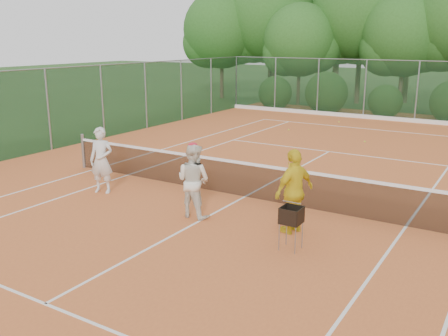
# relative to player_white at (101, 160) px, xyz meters

# --- Properties ---
(ground) EXTENTS (120.00, 120.00, 0.00)m
(ground) POSITION_rel_player_white_xyz_m (3.49, 1.61, -0.91)
(ground) COLOR #214418
(ground) RESTS_ON ground
(clay_court) EXTENTS (18.00, 36.00, 0.02)m
(clay_court) POSITION_rel_player_white_xyz_m (3.49, 1.61, -0.90)
(clay_court) COLOR #CF672F
(clay_court) RESTS_ON ground
(tennis_net) EXTENTS (11.97, 0.10, 1.10)m
(tennis_net) POSITION_rel_player_white_xyz_m (3.49, 1.61, -0.38)
(tennis_net) COLOR gray
(tennis_net) RESTS_ON clay_court
(player_white) EXTENTS (0.75, 0.61, 1.78)m
(player_white) POSITION_rel_player_white_xyz_m (0.00, 0.00, 0.00)
(player_white) COLOR silver
(player_white) RESTS_ON clay_court
(player_center_grp) EXTENTS (0.87, 0.68, 1.77)m
(player_center_grp) POSITION_rel_player_white_xyz_m (3.18, -0.25, -0.02)
(player_center_grp) COLOR silver
(player_center_grp) RESTS_ON clay_court
(player_yellow) EXTENTS (0.78, 1.16, 1.83)m
(player_yellow) POSITION_rel_player_white_xyz_m (5.57, 0.07, 0.02)
(player_yellow) COLOR yellow
(player_yellow) RESTS_ON clay_court
(ball_hopper) EXTENTS (0.38, 0.38, 0.88)m
(ball_hopper) POSITION_rel_player_white_xyz_m (5.91, -0.81, -0.19)
(ball_hopper) COLOR gray
(ball_hopper) RESTS_ON clay_court
(stray_ball_a) EXTENTS (0.07, 0.07, 0.07)m
(stray_ball_a) POSITION_rel_player_white_xyz_m (0.40, 11.22, -0.86)
(stray_ball_a) COLOR #CED832
(stray_ball_a) RESTS_ON clay_court
(stray_ball_b) EXTENTS (0.07, 0.07, 0.07)m
(stray_ball_b) POSITION_rel_player_white_xyz_m (1.61, 14.57, -0.86)
(stray_ball_b) COLOR yellow
(stray_ball_b) RESTS_ON clay_court
(stray_ball_c) EXTENTS (0.07, 0.07, 0.07)m
(stray_ball_c) POSITION_rel_player_white_xyz_m (4.12, 10.38, -0.86)
(stray_ball_c) COLOR #C8EB36
(stray_ball_c) RESTS_ON clay_court
(court_markings) EXTENTS (11.03, 23.83, 0.01)m
(court_markings) POSITION_rel_player_white_xyz_m (3.49, 1.61, -0.89)
(court_markings) COLOR white
(court_markings) RESTS_ON clay_court
(fence_back) EXTENTS (18.07, 0.07, 3.00)m
(fence_back) POSITION_rel_player_white_xyz_m (3.49, 16.61, 0.61)
(fence_back) COLOR #19381E
(fence_back) RESTS_ON clay_court
(tropical_treeline) EXTENTS (32.10, 8.49, 15.03)m
(tropical_treeline) POSITION_rel_player_white_xyz_m (4.92, 21.83, 4.20)
(tropical_treeline) COLOR brown
(tropical_treeline) RESTS_ON ground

